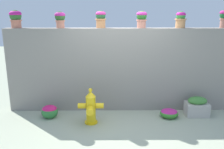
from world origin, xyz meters
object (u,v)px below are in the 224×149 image
at_px(potted_plant_2, 101,18).
at_px(potted_plant_4, 181,19).
at_px(flower_bush_right, 50,111).
at_px(potted_plant_1, 60,18).
at_px(planter_box, 197,107).
at_px(potted_plant_3, 142,18).
at_px(fire_hydrant, 91,108).
at_px(potted_plant_0, 16,17).
at_px(flower_bush_left, 169,113).

xyz_separation_m(potted_plant_2, potted_plant_4, (1.84, -0.02, -0.02)).
bearing_deg(flower_bush_right, potted_plant_1, 65.47).
distance_m(potted_plant_1, planter_box, 3.75).
bearing_deg(potted_plant_3, fire_hydrant, -143.59).
bearing_deg(potted_plant_0, fire_hydrant, -26.56).
bearing_deg(potted_plant_1, flower_bush_left, -12.41).
distance_m(fire_hydrant, flower_bush_right, 1.02).
bearing_deg(potted_plant_4, potted_plant_3, -179.04).
height_order(potted_plant_2, flower_bush_left, potted_plant_2).
bearing_deg(potted_plant_0, flower_bush_left, -9.61).
distance_m(potted_plant_2, potted_plant_3, 0.94).
bearing_deg(flower_bush_left, potted_plant_1, 167.59).
bearing_deg(planter_box, flower_bush_right, -178.46).
distance_m(potted_plant_1, flower_bush_left, 3.30).
bearing_deg(potted_plant_1, planter_box, -7.97).
xyz_separation_m(potted_plant_0, fire_hydrant, (1.74, -0.87, -1.87)).
height_order(potted_plant_1, planter_box, potted_plant_1).
bearing_deg(potted_plant_4, potted_plant_1, -179.30).
distance_m(potted_plant_1, potted_plant_3, 1.86).
bearing_deg(potted_plant_2, potted_plant_4, -0.50).
bearing_deg(potted_plant_4, flower_bush_left, -115.91).
bearing_deg(potted_plant_0, potted_plant_3, -0.58).
bearing_deg(potted_plant_0, potted_plant_2, 0.07).
bearing_deg(potted_plant_2, flower_bush_left, -20.92).
bearing_deg(potted_plant_1, fire_hydrant, -48.89).
height_order(potted_plant_3, planter_box, potted_plant_3).
bearing_deg(fire_hydrant, planter_box, 8.96).
bearing_deg(potted_plant_2, flower_bush_right, -153.49).
distance_m(potted_plant_0, flower_bush_left, 4.14).
relative_size(potted_plant_4, fire_hydrant, 0.48).
bearing_deg(potted_plant_0, flower_bush_right, -36.53).
distance_m(potted_plant_3, fire_hydrant, 2.34).
distance_m(potted_plant_3, flower_bush_right, 2.99).
relative_size(potted_plant_0, potted_plant_2, 1.03).
bearing_deg(potted_plant_1, flower_bush_right, -114.53).
height_order(potted_plant_1, potted_plant_4, potted_plant_4).
height_order(potted_plant_2, flower_bush_right, potted_plant_2).
bearing_deg(potted_plant_0, potted_plant_4, -0.21).
bearing_deg(fire_hydrant, potted_plant_2, 76.82).
height_order(fire_hydrant, flower_bush_left, fire_hydrant).
relative_size(potted_plant_4, flower_bush_right, 1.02).
bearing_deg(flower_bush_right, potted_plant_3, 14.66).
xyz_separation_m(flower_bush_right, planter_box, (3.39, 0.09, 0.06)).
height_order(potted_plant_4, fire_hydrant, potted_plant_4).
bearing_deg(potted_plant_1, potted_plant_2, 3.09).
bearing_deg(potted_plant_2, potted_plant_0, -179.93).
bearing_deg(potted_plant_2, potted_plant_1, -176.91).
distance_m(potted_plant_1, fire_hydrant, 2.15).
xyz_separation_m(potted_plant_1, fire_hydrant, (0.72, -0.82, -1.85)).
bearing_deg(potted_plant_1, potted_plant_4, 0.70).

